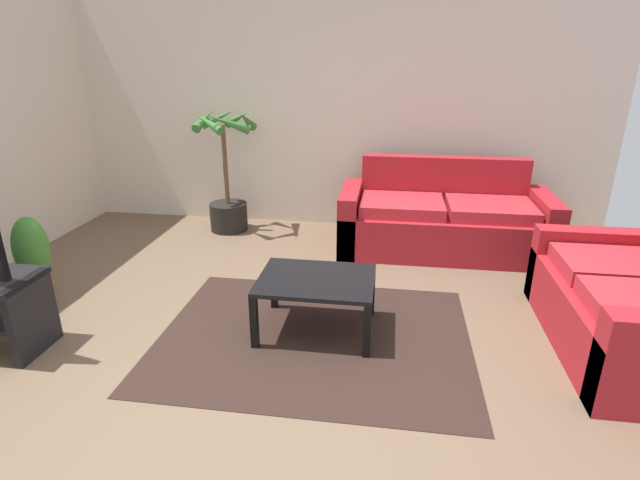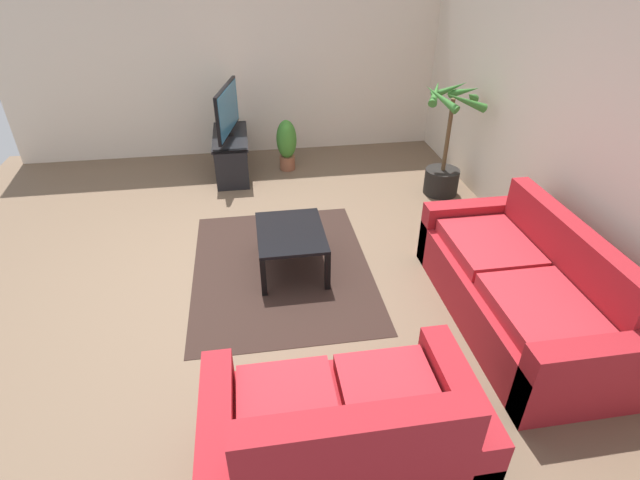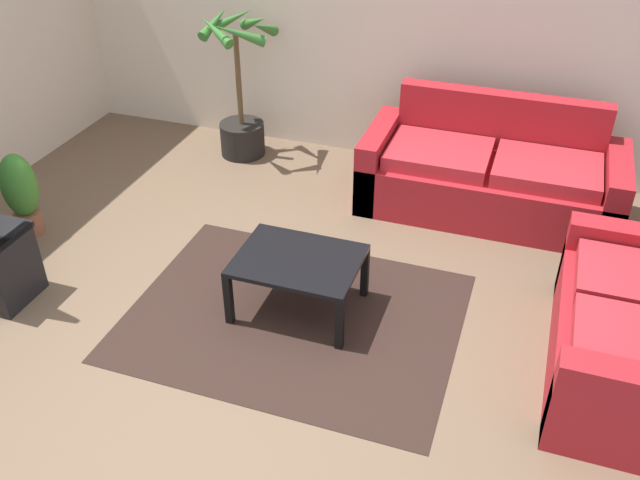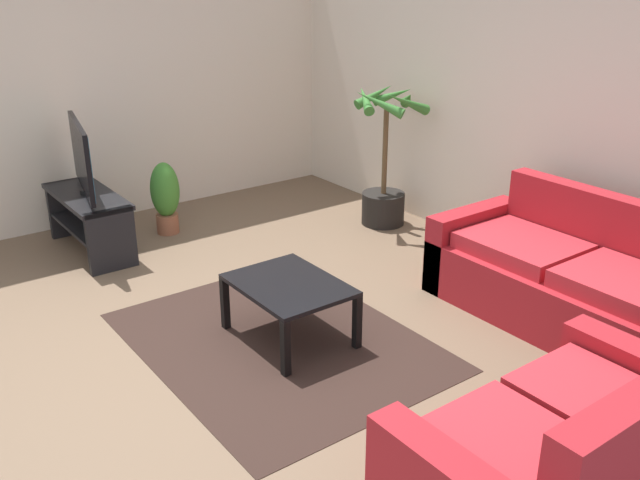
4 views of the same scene
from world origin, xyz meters
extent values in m
plane|color=brown|center=(0.00, 0.00, 0.00)|extent=(6.60, 6.60, 0.00)
cube|color=beige|center=(0.00, 3.00, 1.35)|extent=(6.00, 0.06, 2.70)
cube|color=beige|center=(-3.00, 0.00, 1.35)|extent=(0.06, 6.00, 2.70)
cube|color=maroon|center=(1.18, 2.25, 0.21)|extent=(2.07, 0.90, 0.42)
cube|color=maroon|center=(1.18, 2.62, 0.66)|extent=(1.71, 0.16, 0.48)
cube|color=maroon|center=(0.23, 2.25, 0.31)|extent=(0.18, 0.90, 0.62)
cube|color=#B8272F|center=(0.75, 2.20, 0.48)|extent=(0.82, 0.66, 0.12)
cube|color=#B8272F|center=(1.61, 2.20, 0.48)|extent=(0.82, 0.66, 0.12)
cube|color=maroon|center=(2.25, 0.60, 0.21)|extent=(0.90, 1.57, 0.42)
cube|color=maroon|center=(2.25, 1.29, 0.31)|extent=(0.90, 0.18, 0.62)
cube|color=#B8272F|center=(2.20, 0.30, 0.48)|extent=(0.66, 0.56, 0.12)
cube|color=#B8272F|center=(2.20, 0.90, 0.48)|extent=(0.66, 0.56, 0.12)
cube|color=black|center=(-2.20, -0.03, 0.52)|extent=(1.10, 0.45, 0.04)
cube|color=black|center=(-2.20, -0.03, 0.24)|extent=(1.02, 0.39, 0.03)
cube|color=black|center=(-2.72, -0.03, 0.27)|extent=(0.06, 0.41, 0.54)
cube|color=black|center=(-1.68, -0.03, 0.27)|extent=(0.06, 0.41, 0.54)
cube|color=black|center=(-2.20, -0.03, 0.88)|extent=(1.05, 0.26, 0.60)
cube|color=teal|center=(-2.19, -0.01, 0.88)|extent=(0.99, 0.22, 0.55)
cylinder|color=black|center=(-2.20, -0.03, 0.56)|extent=(0.10, 0.10, 0.04)
cube|color=black|center=(0.15, 0.53, 0.40)|extent=(0.82, 0.63, 0.03)
cube|color=black|center=(-0.24, 0.24, 0.19)|extent=(0.05, 0.05, 0.39)
cube|color=black|center=(0.53, 0.24, 0.19)|extent=(0.05, 0.05, 0.39)
cube|color=black|center=(-0.24, 0.82, 0.19)|extent=(0.05, 0.05, 0.39)
cube|color=black|center=(0.53, 0.82, 0.19)|extent=(0.05, 0.05, 0.39)
cube|color=black|center=(0.15, 0.43, 0.00)|extent=(2.20, 1.70, 0.01)
cylinder|color=black|center=(-1.19, 2.55, 0.16)|extent=(0.42, 0.42, 0.31)
cylinder|color=brown|center=(-1.19, 2.55, 0.75)|extent=(0.05, 0.05, 0.88)
cone|color=#34752D|center=(-0.92, 2.56, 1.24)|extent=(0.13, 0.54, 0.29)
cone|color=#34752D|center=(-1.07, 2.71, 1.24)|extent=(0.38, 0.32, 0.24)
cone|color=#34752D|center=(-1.29, 2.71, 1.24)|extent=(0.39, 0.30, 0.23)
cone|color=#34752D|center=(-1.39, 2.58, 1.24)|extent=(0.15, 0.44, 0.25)
cone|color=#34752D|center=(-1.28, 2.37, 1.24)|extent=(0.42, 0.29, 0.24)
cone|color=#34752D|center=(-1.06, 2.35, 1.24)|extent=(0.45, 0.34, 0.26)
cylinder|color=brown|center=(-2.22, 0.72, 0.09)|extent=(0.21, 0.21, 0.19)
ellipsoid|color=#3B7B2A|center=(-2.22, 0.72, 0.43)|extent=(0.27, 0.27, 0.53)
camera|label=1|loc=(0.63, -2.57, 1.90)|focal=27.49mm
camera|label=2|loc=(3.99, 0.20, 2.76)|focal=27.05mm
camera|label=3|loc=(1.49, -2.92, 3.06)|focal=38.89mm
camera|label=4|loc=(3.70, -1.84, 2.45)|focal=39.24mm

